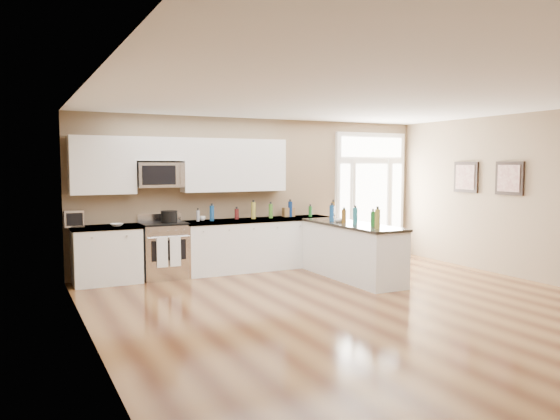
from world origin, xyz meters
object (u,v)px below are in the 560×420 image
peninsula_cabinet (351,253)px  toaster_oven (74,219)px  kitchen_range (164,250)px  stockpot (169,216)px

peninsula_cabinet → toaster_oven: 4.59m
kitchen_range → stockpot: 0.59m
kitchen_range → toaster_oven: size_ratio=3.44×
kitchen_range → toaster_oven: 1.55m
kitchen_range → stockpot: (0.09, -0.03, 0.58)m
peninsula_cabinet → stockpot: stockpot is taller
kitchen_range → stockpot: bearing=-20.6°
peninsula_cabinet → kitchen_range: 3.20m
peninsula_cabinet → stockpot: size_ratio=8.25×
stockpot → toaster_oven: toaster_oven is taller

